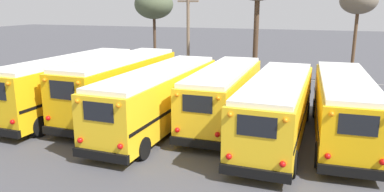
% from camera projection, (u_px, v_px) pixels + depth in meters
% --- Properties ---
extents(ground_plane, '(160.00, 160.00, 0.00)m').
position_uv_depth(ground_plane, '(191.00, 126.00, 19.62)').
color(ground_plane, '#424247').
extents(school_bus_0, '(2.89, 10.40, 3.26)m').
position_uv_depth(school_bus_0, '(71.00, 84.00, 21.44)').
color(school_bus_0, yellow).
rests_on(school_bus_0, ground).
extents(school_bus_1, '(2.86, 9.89, 3.34)m').
position_uv_depth(school_bus_1, '(121.00, 84.00, 21.04)').
color(school_bus_1, '#EAAA0F').
rests_on(school_bus_1, ground).
extents(school_bus_2, '(2.89, 10.98, 3.03)m').
position_uv_depth(school_bus_2, '(160.00, 96.00, 19.08)').
color(school_bus_2, yellow).
rests_on(school_bus_2, ground).
extents(school_bus_3, '(2.49, 9.41, 2.96)m').
position_uv_depth(school_bus_3, '(224.00, 94.00, 19.76)').
color(school_bus_3, yellow).
rests_on(school_bus_3, ground).
extents(school_bus_4, '(2.84, 10.12, 2.97)m').
position_uv_depth(school_bus_4, '(277.00, 107.00, 17.16)').
color(school_bus_4, yellow).
rests_on(school_bus_4, ground).
extents(school_bus_5, '(2.71, 9.92, 2.99)m').
position_uv_depth(school_bus_5, '(344.00, 106.00, 17.25)').
color(school_bus_5, '#EAAA0F').
rests_on(school_bus_5, ground).
extents(utility_pole, '(1.80, 0.26, 7.31)m').
position_uv_depth(utility_pole, '(188.00, 33.00, 31.28)').
color(utility_pole, '#75604C').
rests_on(utility_pole, ground).
extents(bare_tree_0, '(3.59, 3.59, 7.54)m').
position_uv_depth(bare_tree_0, '(154.00, 5.00, 34.69)').
color(bare_tree_0, '#473323').
rests_on(bare_tree_0, ground).
extents(bare_tree_2, '(2.78, 2.78, 7.54)m').
position_uv_depth(bare_tree_2, '(359.00, 1.00, 28.33)').
color(bare_tree_2, brown).
rests_on(bare_tree_2, ground).
extents(fence_line, '(22.69, 0.06, 1.42)m').
position_uv_depth(fence_line, '(225.00, 81.00, 26.06)').
color(fence_line, '#939399').
rests_on(fence_line, ground).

